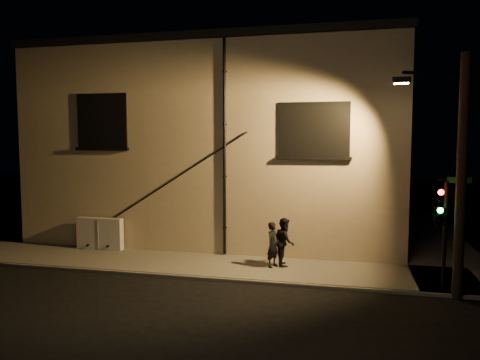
% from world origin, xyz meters
% --- Properties ---
extents(ground, '(90.00, 90.00, 0.00)m').
position_xyz_m(ground, '(0.00, 0.00, 0.00)').
color(ground, black).
extents(sidewalk, '(21.00, 16.00, 0.12)m').
position_xyz_m(sidewalk, '(1.22, 4.39, 0.06)').
color(sidewalk, '#605D56').
rests_on(sidewalk, ground).
extents(building, '(16.20, 12.23, 8.80)m').
position_xyz_m(building, '(-3.00, 8.99, 4.40)').
color(building, tan).
rests_on(building, ground).
extents(utility_cabinet, '(1.97, 0.33, 1.29)m').
position_xyz_m(utility_cabinet, '(-7.07, 2.70, 0.77)').
color(utility_cabinet, beige).
rests_on(utility_cabinet, sidewalk).
extents(pedestrian_a, '(0.60, 0.69, 1.60)m').
position_xyz_m(pedestrian_a, '(0.32, 1.63, 0.92)').
color(pedestrian_a, black).
rests_on(pedestrian_a, sidewalk).
extents(pedestrian_b, '(0.81, 0.95, 1.71)m').
position_xyz_m(pedestrian_b, '(0.69, 1.95, 0.98)').
color(pedestrian_b, black).
rests_on(pedestrian_b, sidewalk).
extents(traffic_signal, '(1.30, 1.99, 3.38)m').
position_xyz_m(traffic_signal, '(5.54, 0.41, 2.39)').
color(traffic_signal, black).
rests_on(traffic_signal, sidewalk).
extents(streetlamp_pole, '(2.02, 1.39, 7.05)m').
position_xyz_m(streetlamp_pole, '(5.92, -0.01, 3.75)').
color(streetlamp_pole, black).
rests_on(streetlamp_pole, ground).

